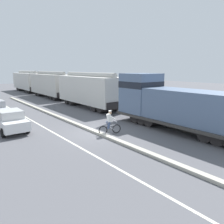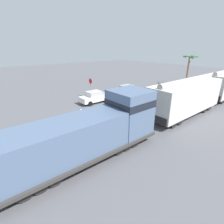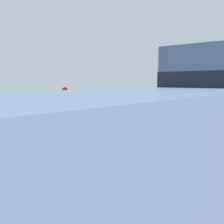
{
  "view_description": "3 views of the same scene",
  "coord_description": "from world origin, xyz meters",
  "px_view_note": "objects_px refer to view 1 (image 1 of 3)",
  "views": [
    {
      "loc": [
        -8.47,
        -12.81,
        4.63
      ],
      "look_at": [
        1.32,
        -0.26,
        1.44
      ],
      "focal_mm": 35.0,
      "sensor_mm": 36.0,
      "label": 1
    },
    {
      "loc": [
        14.42,
        -8.43,
        7.35
      ],
      "look_at": [
        3.1,
        0.88,
        1.76
      ],
      "focal_mm": 28.0,
      "sensor_mm": 36.0,
      "label": 2
    },
    {
      "loc": [
        7.75,
        -6.95,
        3.24
      ],
      "look_at": [
        -3.44,
        6.13,
        1.27
      ],
      "focal_mm": 42.0,
      "sensor_mm": 36.0,
      "label": 3
    }
  ],
  "objects_px": {
    "hopper_car_lead": "(89,90)",
    "parked_car_white": "(10,121)",
    "locomotive": "(174,106)",
    "hopper_car_trailing": "(28,81)",
    "cyclist": "(110,123)",
    "hopper_car_middle": "(51,85)"
  },
  "relations": [
    {
      "from": "locomotive",
      "to": "parked_car_white",
      "type": "height_order",
      "value": "locomotive"
    },
    {
      "from": "hopper_car_trailing",
      "to": "parked_car_white",
      "type": "bearing_deg",
      "value": -109.66
    },
    {
      "from": "locomotive",
      "to": "hopper_car_lead",
      "type": "xyz_separation_m",
      "value": [
        0.0,
        12.16,
        0.28
      ]
    },
    {
      "from": "locomotive",
      "to": "hopper_car_trailing",
      "type": "height_order",
      "value": "locomotive"
    },
    {
      "from": "locomotive",
      "to": "hopper_car_lead",
      "type": "bearing_deg",
      "value": 90.0
    },
    {
      "from": "hopper_car_trailing",
      "to": "cyclist",
      "type": "distance_m",
      "value": 33.82
    },
    {
      "from": "locomotive",
      "to": "hopper_car_lead",
      "type": "distance_m",
      "value": 12.16
    },
    {
      "from": "locomotive",
      "to": "hopper_car_lead",
      "type": "relative_size",
      "value": 1.1
    },
    {
      "from": "hopper_car_trailing",
      "to": "locomotive",
      "type": "bearing_deg",
      "value": -90.0
    },
    {
      "from": "hopper_car_trailing",
      "to": "parked_car_white",
      "type": "xyz_separation_m",
      "value": [
        -10.12,
        -28.32,
        -1.26
      ]
    },
    {
      "from": "hopper_car_lead",
      "to": "hopper_car_middle",
      "type": "bearing_deg",
      "value": 90.0
    },
    {
      "from": "hopper_car_middle",
      "to": "hopper_car_trailing",
      "type": "bearing_deg",
      "value": 90.0
    },
    {
      "from": "hopper_car_lead",
      "to": "hopper_car_middle",
      "type": "distance_m",
      "value": 11.6
    },
    {
      "from": "parked_car_white",
      "to": "locomotive",
      "type": "bearing_deg",
      "value": -34.81
    },
    {
      "from": "hopper_car_trailing",
      "to": "hopper_car_lead",
      "type": "bearing_deg",
      "value": -90.0
    },
    {
      "from": "locomotive",
      "to": "hopper_car_middle",
      "type": "xyz_separation_m",
      "value": [
        0.0,
        23.76,
        0.28
      ]
    },
    {
      "from": "hopper_car_lead",
      "to": "parked_car_white",
      "type": "height_order",
      "value": "hopper_car_lead"
    },
    {
      "from": "hopper_car_lead",
      "to": "parked_car_white",
      "type": "relative_size",
      "value": 2.52
    },
    {
      "from": "hopper_car_lead",
      "to": "locomotive",
      "type": "bearing_deg",
      "value": -90.0
    },
    {
      "from": "locomotive",
      "to": "hopper_car_trailing",
      "type": "xyz_separation_m",
      "value": [
        0.0,
        35.36,
        0.28
      ]
    },
    {
      "from": "locomotive",
      "to": "cyclist",
      "type": "bearing_deg",
      "value": 158.19
    },
    {
      "from": "parked_car_white",
      "to": "hopper_car_lead",
      "type": "bearing_deg",
      "value": 26.84
    }
  ]
}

